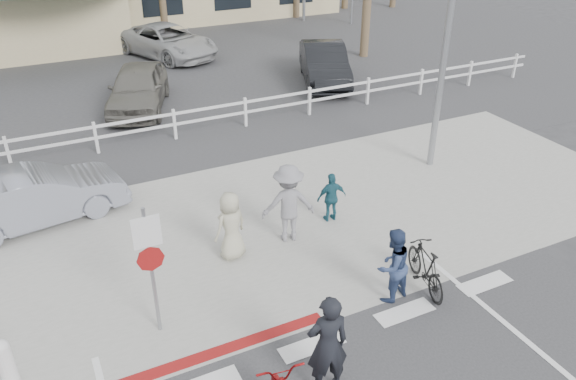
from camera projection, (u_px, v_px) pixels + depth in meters
ground at (329, 370)px, 9.44m from camera, size 140.00×140.00×0.00m
sidewalk_plaza at (232, 236)px, 12.97m from camera, size 22.00×7.00×0.01m
cross_street at (182, 167)px, 16.12m from camera, size 40.00×5.00×0.01m
parking_lot at (117, 76)px, 23.58m from camera, size 50.00×16.00×0.01m
curb_red at (134, 380)px, 9.23m from camera, size 7.00×0.25×0.02m
rail_fence at (178, 124)px, 17.64m from camera, size 29.40×0.16×1.00m
sign_post at (151, 266)px, 9.58m from camera, size 0.50×0.10×2.90m
bollard_0 at (6, 363)px, 8.94m from camera, size 0.26×0.26×0.95m
streetlight_0 at (451, 4)px, 14.08m from camera, size 0.60×2.00×9.00m
rider_red at (327, 345)px, 8.67m from camera, size 0.74×0.56×1.85m
bike_black at (426, 267)px, 11.14m from camera, size 0.81×1.66×0.96m
rider_black at (393, 265)px, 10.70m from camera, size 0.87×0.74×1.56m
pedestrian_a at (288, 203)px, 12.46m from camera, size 1.33×0.96×1.86m
pedestrian_child at (332, 197)px, 13.30m from camera, size 0.76×0.37×1.25m
pedestrian_b at (231, 226)px, 11.91m from camera, size 0.88×0.71×1.57m
car_white_sedan at (36, 197)px, 13.23m from camera, size 4.28×2.07×1.35m
lot_car_2 at (138, 88)px, 19.86m from camera, size 3.33×4.89×1.55m
lot_car_3 at (324, 64)px, 22.46m from camera, size 3.27×4.96×1.55m
lot_car_5 at (168, 41)px, 25.78m from camera, size 4.21×5.78×1.46m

